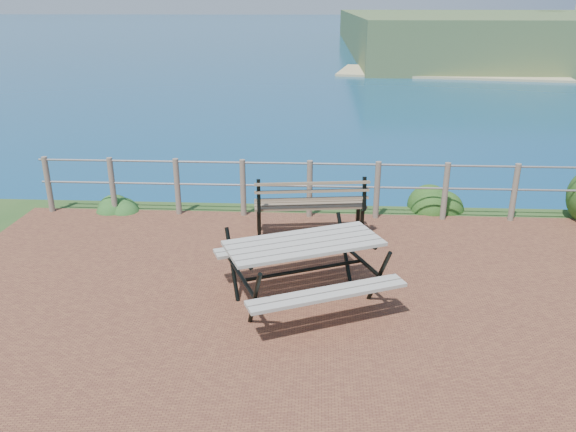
# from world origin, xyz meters

# --- Properties ---
(ground) EXTENTS (10.00, 7.00, 0.12)m
(ground) POSITION_xyz_m (0.00, 0.00, 0.00)
(ground) COLOR brown
(ground) RESTS_ON ground
(ocean) EXTENTS (1200.00, 1200.00, 0.00)m
(ocean) POSITION_xyz_m (0.00, 200.00, 0.00)
(ocean) COLOR #135376
(ocean) RESTS_ON ground
(safety_railing) EXTENTS (9.40, 0.10, 1.00)m
(safety_railing) POSITION_xyz_m (0.00, 3.35, 0.57)
(safety_railing) COLOR #6B5B4C
(safety_railing) RESTS_ON ground
(picnic_table) EXTENTS (2.02, 1.51, 0.79)m
(picnic_table) POSITION_xyz_m (-0.01, 0.41, 0.51)
(picnic_table) COLOR #A09B8F
(picnic_table) RESTS_ON ground
(park_bench) EXTENTS (1.81, 0.67, 1.00)m
(park_bench) POSITION_xyz_m (0.02, 2.59, 0.65)
(park_bench) COLOR brown
(park_bench) RESTS_ON ground
(shrub_lip_west) EXTENTS (0.69, 0.69, 0.39)m
(shrub_lip_west) POSITION_xyz_m (-3.35, 3.59, 0.00)
(shrub_lip_west) COLOR #265821
(shrub_lip_west) RESTS_ON ground
(shrub_lip_east) EXTENTS (0.81, 0.81, 0.57)m
(shrub_lip_east) POSITION_xyz_m (2.40, 3.99, 0.00)
(shrub_lip_east) COLOR #1E4214
(shrub_lip_east) RESTS_ON ground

